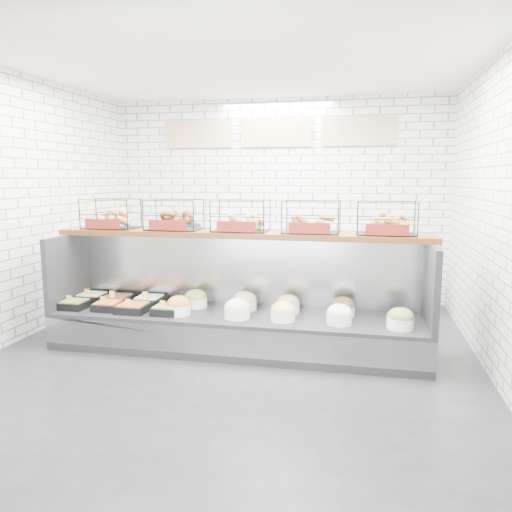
# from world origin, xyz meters

# --- Properties ---
(ground) EXTENTS (5.50, 5.50, 0.00)m
(ground) POSITION_xyz_m (0.00, 0.00, 0.00)
(ground) COLOR black
(ground) RESTS_ON ground
(room_shell) EXTENTS (5.02, 5.51, 3.01)m
(room_shell) POSITION_xyz_m (0.00, 0.60, 2.06)
(room_shell) COLOR silver
(room_shell) RESTS_ON ground
(display_case) EXTENTS (4.00, 0.90, 1.20)m
(display_case) POSITION_xyz_m (-0.01, 0.34, 0.33)
(display_case) COLOR black
(display_case) RESTS_ON ground
(bagel_shelf) EXTENTS (4.10, 0.50, 0.40)m
(bagel_shelf) POSITION_xyz_m (-0.00, 0.52, 1.38)
(bagel_shelf) COLOR #43210E
(bagel_shelf) RESTS_ON display_case
(prep_counter) EXTENTS (4.00, 0.60, 1.20)m
(prep_counter) POSITION_xyz_m (-0.00, 2.43, 0.47)
(prep_counter) COLOR #93969B
(prep_counter) RESTS_ON ground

